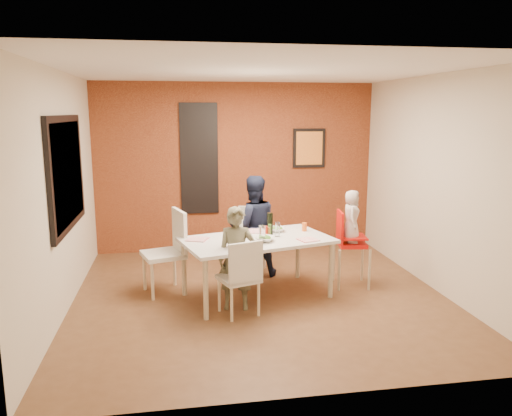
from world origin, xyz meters
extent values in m
plane|color=brown|center=(0.00, 0.00, 0.00)|extent=(4.50, 4.50, 0.00)
cube|color=white|center=(0.00, 0.00, 2.70)|extent=(4.50, 4.50, 0.02)
cube|color=beige|center=(0.00, 2.25, 1.35)|extent=(4.50, 0.02, 2.70)
cube|color=beige|center=(0.00, -2.25, 1.35)|extent=(4.50, 0.02, 2.70)
cube|color=beige|center=(-2.25, 0.00, 1.35)|extent=(0.02, 4.50, 2.70)
cube|color=beige|center=(2.25, 0.00, 1.35)|extent=(0.02, 4.50, 2.70)
cube|color=maroon|center=(0.00, 2.23, 1.35)|extent=(4.50, 0.02, 2.70)
cube|color=black|center=(-2.22, 0.20, 1.55)|extent=(0.05, 1.70, 1.30)
cube|color=black|center=(-2.21, 0.20, 1.55)|extent=(0.02, 1.55, 1.15)
cube|color=#B4BEC4|center=(-0.60, 2.21, 1.50)|extent=(0.55, 0.03, 1.70)
cube|color=black|center=(-0.60, 2.21, 1.50)|extent=(0.60, 0.03, 1.76)
cube|color=black|center=(1.20, 2.21, 1.65)|extent=(0.54, 0.03, 0.64)
cube|color=orange|center=(1.20, 2.19, 1.65)|extent=(0.44, 0.01, 0.54)
cube|color=silver|center=(-0.04, 0.00, 0.71)|extent=(1.95, 1.40, 0.04)
cylinder|color=#BAAA8A|center=(-0.70, -0.61, 0.35)|extent=(0.06, 0.06, 0.69)
cylinder|color=#BAAA8A|center=(-0.92, 0.18, 0.35)|extent=(0.06, 0.06, 0.69)
cylinder|color=#BAAA8A|center=(0.84, -0.19, 0.35)|extent=(0.06, 0.06, 0.69)
cylinder|color=#BAAA8A|center=(0.63, 0.60, 0.35)|extent=(0.06, 0.06, 0.69)
cube|color=silver|center=(-0.33, -0.50, 0.41)|extent=(0.51, 0.51, 0.05)
cube|color=silver|center=(-0.27, -0.67, 0.64)|extent=(0.39, 0.16, 0.46)
cylinder|color=beige|center=(-0.23, -0.29, 0.20)|extent=(0.03, 0.03, 0.40)
cylinder|color=beige|center=(-0.12, -0.60, 0.20)|extent=(0.03, 0.03, 0.40)
cylinder|color=beige|center=(-0.54, -0.40, 0.20)|extent=(0.03, 0.03, 0.40)
cylinder|color=beige|center=(-0.43, -0.71, 0.20)|extent=(0.03, 0.03, 0.40)
cube|color=white|center=(0.04, 0.97, 0.43)|extent=(0.52, 0.52, 0.05)
cube|color=white|center=(0.10, 1.15, 0.67)|extent=(0.42, 0.15, 0.48)
cylinder|color=beige|center=(-0.17, 0.85, 0.21)|extent=(0.03, 0.03, 0.41)
cylinder|color=beige|center=(-0.08, 1.18, 0.21)|extent=(0.03, 0.03, 0.41)
cylinder|color=beige|center=(0.16, 0.76, 0.21)|extent=(0.03, 0.03, 0.41)
cylinder|color=beige|center=(0.26, 1.09, 0.21)|extent=(0.03, 0.03, 0.41)
cube|color=white|center=(-1.17, 0.32, 0.49)|extent=(0.60, 0.60, 0.05)
cube|color=white|center=(-0.96, 0.38, 0.77)|extent=(0.18, 0.47, 0.55)
cylinder|color=beige|center=(-1.41, 0.45, 0.24)|extent=(0.04, 0.04, 0.47)
cylinder|color=beige|center=(-1.04, 0.56, 0.24)|extent=(0.04, 0.04, 0.47)
cylinder|color=beige|center=(-1.30, 0.07, 0.24)|extent=(0.04, 0.04, 0.47)
cylinder|color=beige|center=(-0.92, 0.19, 0.24)|extent=(0.04, 0.04, 0.47)
cube|color=red|center=(1.24, 0.19, 0.56)|extent=(0.39, 0.39, 0.05)
cube|color=red|center=(1.08, 0.21, 0.79)|extent=(0.08, 0.35, 0.41)
cube|color=red|center=(1.24, 0.19, 0.65)|extent=(0.39, 0.39, 0.02)
cylinder|color=tan|center=(1.40, -0.03, 0.27)|extent=(0.03, 0.03, 0.53)
cylinder|color=tan|center=(1.02, 0.03, 0.27)|extent=(0.03, 0.03, 0.53)
cylinder|color=tan|center=(1.46, 0.35, 0.27)|extent=(0.03, 0.03, 0.53)
cylinder|color=tan|center=(1.08, 0.41, 0.27)|extent=(0.03, 0.03, 0.53)
imported|color=brown|center=(-0.33, -0.34, 0.60)|extent=(0.48, 0.36, 1.19)
imported|color=black|center=(0.04, 0.81, 0.70)|extent=(0.70, 0.56, 1.40)
imported|color=beige|center=(1.22, 0.19, 0.92)|extent=(0.30, 0.38, 0.68)
cube|color=silver|center=(-0.29, -0.38, 0.74)|extent=(0.29, 0.29, 0.01)
cube|color=white|center=(-0.04, 0.36, 0.74)|extent=(0.28, 0.28, 0.01)
cube|color=white|center=(0.55, -0.17, 0.74)|extent=(0.26, 0.26, 0.01)
cube|color=white|center=(-0.75, 0.07, 0.74)|extent=(0.31, 0.31, 0.01)
imported|color=white|center=(0.03, -0.14, 0.76)|extent=(0.30, 0.30, 0.06)
imported|color=white|center=(0.27, 0.32, 0.76)|extent=(0.24, 0.24, 0.05)
cylinder|color=black|center=(0.15, 0.16, 0.87)|extent=(0.07, 0.07, 0.28)
cylinder|color=white|center=(-0.01, -0.20, 0.83)|extent=(0.07, 0.07, 0.21)
cylinder|color=white|center=(0.23, 0.07, 0.82)|extent=(0.06, 0.06, 0.18)
cylinder|color=white|center=(-0.27, -0.06, 0.86)|extent=(0.11, 0.11, 0.25)
cylinder|color=red|center=(0.08, 0.03, 0.80)|extent=(0.04, 0.04, 0.14)
cylinder|color=#3C7928|center=(0.14, 0.10, 0.81)|extent=(0.04, 0.04, 0.15)
cylinder|color=brown|center=(0.11, 0.02, 0.79)|extent=(0.03, 0.03, 0.13)
cylinder|color=orange|center=(0.63, 0.28, 0.79)|extent=(0.06, 0.06, 0.11)
camera|label=1|loc=(-1.00, -5.76, 2.24)|focal=35.00mm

